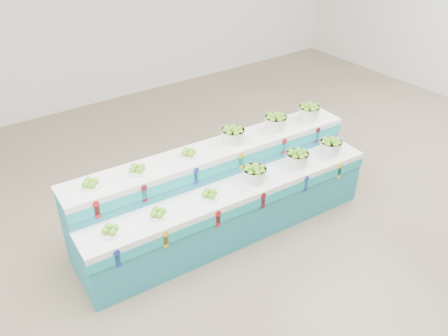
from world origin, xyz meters
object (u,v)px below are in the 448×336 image
(plate_upper_mid, at_px, (137,168))
(basket_upper_right, at_px, (309,111))
(basket_lower_left, at_px, (254,173))
(display_stand, at_px, (224,193))

(plate_upper_mid, distance_m, basket_upper_right, 2.42)
(plate_upper_mid, bearing_deg, basket_lower_left, -23.26)
(display_stand, relative_size, basket_upper_right, 12.76)
(basket_lower_left, relative_size, plate_upper_mid, 1.36)
(display_stand, height_order, basket_upper_right, basket_upper_right)
(plate_upper_mid, height_order, basket_upper_right, basket_upper_right)
(display_stand, xyz_separation_m, plate_upper_mid, (-0.95, 0.28, 0.56))
(display_stand, xyz_separation_m, basket_upper_right, (1.47, 0.15, 0.62))
(display_stand, bearing_deg, basket_lower_left, -40.01)
(display_stand, xyz_separation_m, basket_lower_left, (0.26, -0.24, 0.32))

